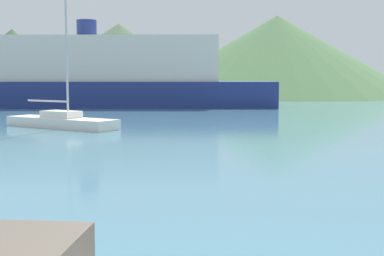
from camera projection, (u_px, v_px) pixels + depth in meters
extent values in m
cube|color=white|center=(61.00, 123.00, 29.42)|extent=(6.93, 5.25, 0.54)
cube|color=white|center=(61.00, 114.00, 29.38)|extent=(2.44, 2.15, 0.38)
cylinder|color=#BCBCC1|center=(66.00, 34.00, 28.68)|extent=(0.12, 0.12, 9.03)
cylinder|color=#BCBCC1|center=(47.00, 101.00, 29.90)|extent=(2.76, 1.80, 0.10)
cube|color=navy|center=(88.00, 94.00, 50.83)|extent=(35.23, 7.46, 2.36)
cube|color=silver|center=(87.00, 59.00, 50.52)|extent=(24.66, 6.34, 4.17)
cylinder|color=navy|center=(87.00, 29.00, 50.25)|extent=(1.86, 1.86, 1.60)
cone|color=#3D6038|center=(13.00, 61.00, 93.89)|extent=(27.81, 27.81, 11.19)
cone|color=#4C6647|center=(119.00, 59.00, 92.24)|extent=(37.50, 37.50, 11.99)
cone|color=#476B42|center=(277.00, 56.00, 80.72)|extent=(41.88, 41.88, 12.04)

